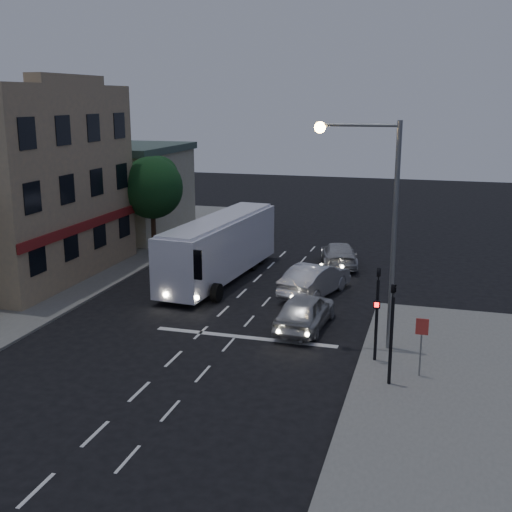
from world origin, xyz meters
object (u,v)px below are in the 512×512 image
(regulatory_sign, at_px, (421,338))
(street_tree, at_px, (152,185))
(car_sedan_b, at_px, (339,254))
(tour_bus, at_px, (220,246))
(traffic_signal_side, at_px, (392,322))
(streetlight, at_px, (378,210))
(car_sedan_a, at_px, (315,279))
(traffic_signal_main, at_px, (377,303))
(car_suv, at_px, (305,311))

(regulatory_sign, distance_m, street_tree, 23.40)
(car_sedan_b, bearing_deg, tour_bus, 25.68)
(traffic_signal_side, xyz_separation_m, street_tree, (-16.51, 16.22, 2.08))
(regulatory_sign, bearing_deg, tour_bus, 136.95)
(traffic_signal_side, xyz_separation_m, streetlight, (-0.96, 3.40, 3.31))
(car_sedan_a, distance_m, car_sedan_b, 6.27)
(tour_bus, height_order, street_tree, street_tree)
(traffic_signal_main, relative_size, traffic_signal_side, 1.00)
(traffic_signal_side, relative_size, street_tree, 0.66)
(car_sedan_b, xyz_separation_m, traffic_signal_main, (3.63, -14.27, 1.70))
(traffic_signal_main, bearing_deg, street_tree, 137.97)
(traffic_signal_main, bearing_deg, car_sedan_b, 104.27)
(streetlight, bearing_deg, car_suv, 152.87)
(street_tree, bearing_deg, car_sedan_a, -27.60)
(car_sedan_b, relative_size, street_tree, 0.80)
(car_sedan_b, height_order, regulatory_sign, regulatory_sign)
(car_sedan_a, xyz_separation_m, streetlight, (3.62, -6.59, 4.90))
(traffic_signal_main, relative_size, street_tree, 0.66)
(tour_bus, relative_size, regulatory_sign, 5.27)
(car_sedan_b, bearing_deg, streetlight, 91.69)
(car_sedan_a, bearing_deg, traffic_signal_side, 130.87)
(tour_bus, height_order, regulatory_sign, tour_bus)
(regulatory_sign, bearing_deg, street_tree, 138.92)
(car_sedan_b, relative_size, streetlight, 0.55)
(traffic_signal_main, bearing_deg, streetlight, 100.20)
(car_sedan_b, xyz_separation_m, streetlight, (3.37, -12.85, 5.02))
(car_suv, relative_size, regulatory_sign, 2.15)
(regulatory_sign, height_order, street_tree, street_tree)
(traffic_signal_side, bearing_deg, streetlight, 105.70)
(traffic_signal_main, relative_size, regulatory_sign, 1.86)
(regulatory_sign, bearing_deg, traffic_signal_side, -136.08)
(traffic_signal_main, relative_size, streetlight, 0.46)
(tour_bus, bearing_deg, streetlight, -36.06)
(tour_bus, xyz_separation_m, regulatory_sign, (11.27, -10.53, -0.30))
(car_sedan_b, xyz_separation_m, street_tree, (-12.18, -0.02, 3.78))
(traffic_signal_side, bearing_deg, traffic_signal_main, 109.49)
(traffic_signal_side, bearing_deg, tour_bus, 131.79)
(tour_bus, bearing_deg, traffic_signal_side, -43.30)
(regulatory_sign, distance_m, streetlight, 5.18)
(streetlight, bearing_deg, street_tree, 140.49)
(streetlight, distance_m, street_tree, 20.19)
(tour_bus, relative_size, traffic_signal_main, 2.83)
(traffic_signal_main, bearing_deg, traffic_signal_side, -70.51)
(tour_bus, height_order, traffic_signal_main, traffic_signal_main)
(street_tree, bearing_deg, car_suv, -42.09)
(streetlight, bearing_deg, traffic_signal_main, -79.80)
(car_sedan_a, height_order, car_sedan_b, car_sedan_a)
(traffic_signal_side, bearing_deg, car_suv, 129.21)
(car_sedan_b, bearing_deg, car_suv, 78.26)
(car_sedan_b, relative_size, traffic_signal_side, 1.21)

